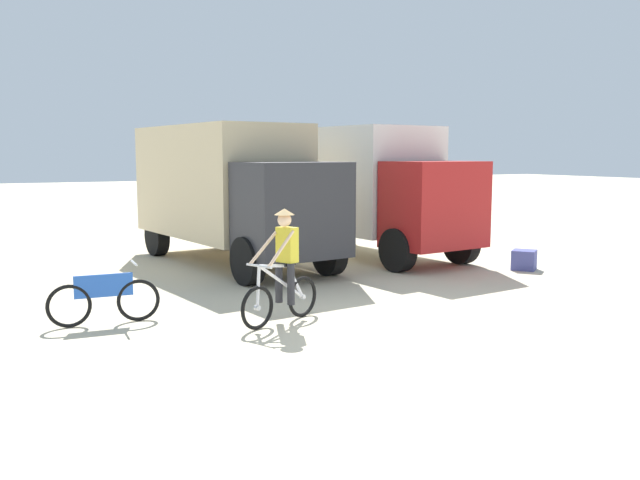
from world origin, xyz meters
TOP-DOWN VIEW (x-y plane):
  - ground_plane at (0.00, 0.00)m, footprint 120.00×120.00m
  - box_truck_tan_camper at (-0.51, 7.88)m, footprint 3.17×6.99m
  - box_truck_white_box at (3.11, 7.79)m, footprint 3.14×6.98m
  - cyclist_orange_shirt at (-1.80, 1.90)m, footprint 1.61×0.80m
  - bicycle_spare at (-4.35, 3.07)m, footprint 1.73×0.50m
  - supply_crate at (5.20, 3.86)m, footprint 0.72×0.72m

SIDE VIEW (x-z plane):
  - ground_plane at x=0.00m, z-range 0.00..0.00m
  - supply_crate at x=5.20m, z-range 0.00..0.46m
  - bicycle_spare at x=-4.35m, z-range -0.09..0.88m
  - cyclist_orange_shirt at x=-1.80m, z-range -0.06..1.76m
  - box_truck_tan_camper at x=-0.51m, z-range 0.20..3.55m
  - box_truck_white_box at x=3.11m, z-range 0.20..3.55m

